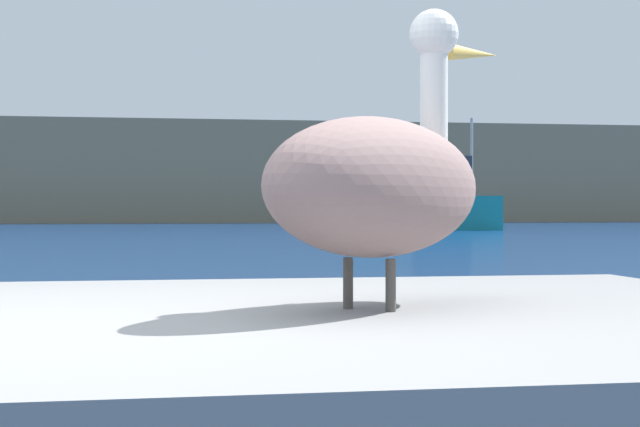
# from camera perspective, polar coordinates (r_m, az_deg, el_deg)

# --- Properties ---
(hillside_backdrop) EXTENTS (140.00, 10.15, 6.24)m
(hillside_backdrop) POSITION_cam_1_polar(r_m,az_deg,el_deg) (66.58, -10.37, 2.22)
(hillside_backdrop) COLOR #7F755B
(hillside_backdrop) RESTS_ON ground
(pelican) EXTENTS (1.09, 1.10, 0.94)m
(pelican) POSITION_cam_1_polar(r_m,az_deg,el_deg) (3.04, 3.43, 1.82)
(pelican) COLOR gray
(pelican) RESTS_ON pier_dock
(fishing_boat_teal) EXTENTS (6.67, 3.62, 4.82)m
(fishing_boat_teal) POSITION_cam_1_polar(r_m,az_deg,el_deg) (44.53, 6.21, 0.60)
(fishing_boat_teal) COLOR teal
(fishing_boat_teal) RESTS_ON ground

